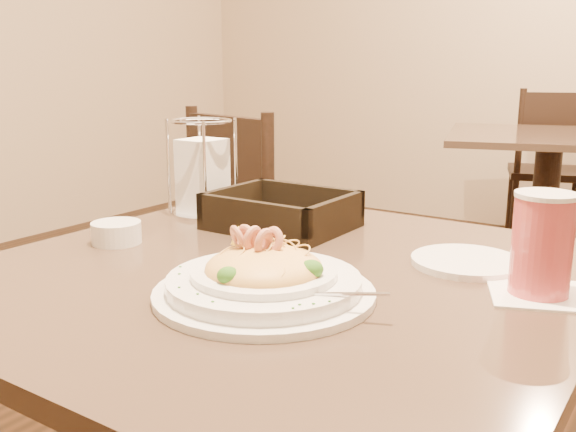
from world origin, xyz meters
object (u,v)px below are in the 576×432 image
Objects in this scene: main_table at (281,407)px; butter_ramekin at (116,233)px; bread_basket at (282,216)px; side_plate at (466,262)px; dining_chair_near at (263,246)px; background_table at (546,184)px; drink_glass at (542,245)px; dining_chair_far at (549,166)px; napkin_caddy at (203,174)px; pasta_bowl at (264,278)px.

butter_ramekin is at bearing -173.03° from main_table.
bread_basket reaches higher than side_plate.
bread_basket is (0.46, -0.57, 0.27)m from dining_chair_near.
background_table is 1.64m from dining_chair_near.
main_table is 5.48× the size of drink_glass.
drink_glass reaches higher than butter_ramekin.
dining_chair_near is 1.00× the size of dining_chair_far.
bread_basket is 0.21m from napkin_caddy.
napkin_caddy reaches higher than dining_chair_far.
dining_chair_near is at bearing 114.92° from napkin_caddy.
main_table is 0.29m from pasta_bowl.
drink_glass is (0.97, -0.68, 0.32)m from dining_chair_near.
dining_chair_near reaches higher than bread_basket.
background_table is 6.82× the size of drink_glass.
main_table is 2.35m from background_table.
drink_glass is (0.36, 0.10, 0.31)m from main_table.
background_table is at bearing 92.60° from main_table.
drink_glass is (0.46, -2.25, 0.31)m from background_table.
main_table is 0.80× the size of background_table.
butter_ramekin is (-0.22, -2.39, 0.25)m from background_table.
drink_glass is 0.65× the size of bread_basket.
pasta_bowl is at bearing 77.36° from dining_chair_far.
napkin_caddy is (-0.24, -2.14, 0.32)m from background_table.
napkin_caddy is 0.58m from side_plate.
main_table and background_table have the same top height.
butter_ramekin is (-0.68, -0.14, -0.05)m from drink_glass.
side_plate is at bearing 158.26° from dining_chair_near.
napkin_caddy is (-0.20, -0.00, 0.06)m from bread_basket.
dining_chair_near is at bearing 62.73° from dining_chair_far.
butter_ramekin is (0.28, -0.82, 0.27)m from dining_chair_near.
drink_glass is 0.95× the size of side_plate.
side_plate is 1.99× the size of butter_ramekin.
pasta_bowl is at bearing -121.45° from side_plate.
pasta_bowl reaches higher than butter_ramekin.
background_table is 5.55× the size of napkin_caddy.
napkin_caddy reaches higher than pasta_bowl.
drink_glass is 0.52m from bread_basket.
dining_chair_far is at bearing 91.90° from bread_basket.
bread_basket is at bearing 143.10° from dining_chair_near.
napkin_caddy is (0.27, -0.57, 0.33)m from dining_chair_near.
drink_glass is 0.71m from napkin_caddy.
pasta_bowl is 1.31× the size of bread_basket.
main_table is 0.99m from dining_chair_near.
side_plate is at bearing -81.15° from background_table.
background_table is 4.44× the size of bread_basket.
bread_basket is at bearing 174.82° from side_plate.
dining_chair_far reaches higher than bread_basket.
background_table is 1.20× the size of dining_chair_near.
side_plate is (0.57, -0.03, -0.08)m from napkin_caddy.
dining_chair_far is at bearing 99.36° from side_plate.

